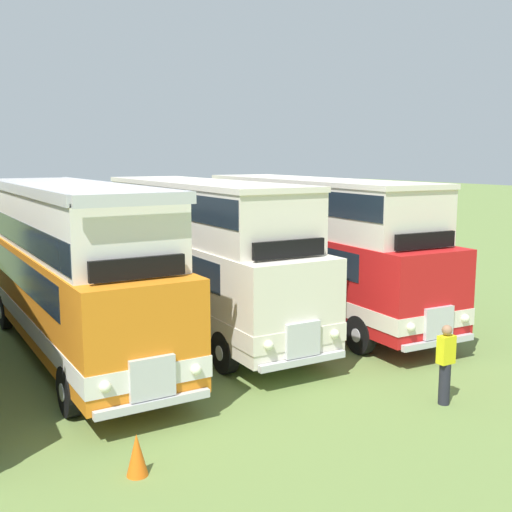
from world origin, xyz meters
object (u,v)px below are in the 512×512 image
bus_sixth_in_row (71,266)px  cone_far_end (137,455)px  bus_seventh_in_row (202,249)px  bus_eighth_in_row (313,241)px  marshal_person (445,364)px

bus_sixth_in_row → cone_far_end: size_ratio=15.41×
bus_seventh_in_row → bus_eighth_in_row: size_ratio=0.92×
bus_sixth_in_row → cone_far_end: 7.31m
bus_sixth_in_row → cone_far_end: (-0.76, -6.99, -2.00)m
bus_sixth_in_row → bus_seventh_in_row: bearing=4.8°
bus_sixth_in_row → marshal_person: (5.88, -7.41, -1.47)m
bus_eighth_in_row → marshal_person: bearing=-104.8°
bus_seventh_in_row → cone_far_end: 8.95m
bus_eighth_in_row → marshal_person: bus_eighth_in_row is taller
bus_sixth_in_row → bus_eighth_in_row: (7.90, 0.25, 0.11)m
cone_far_end → marshal_person: size_ratio=0.42×
bus_sixth_in_row → bus_eighth_in_row: 7.91m
bus_sixth_in_row → bus_seventh_in_row: bus_sixth_in_row is taller
bus_seventh_in_row → bus_sixth_in_row: bearing=-175.2°
bus_sixth_in_row → bus_seventh_in_row: size_ratio=1.06×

